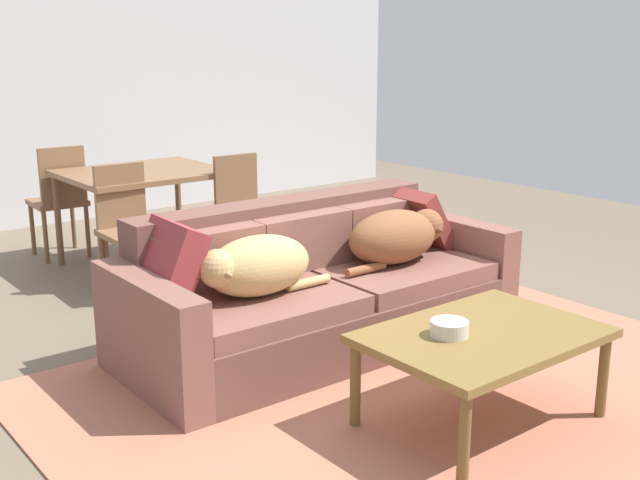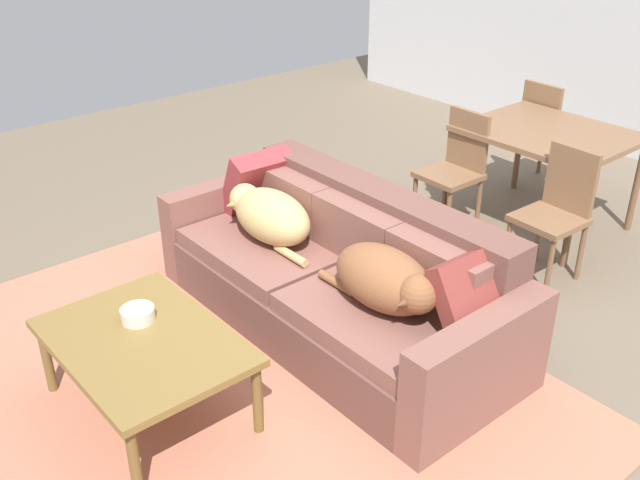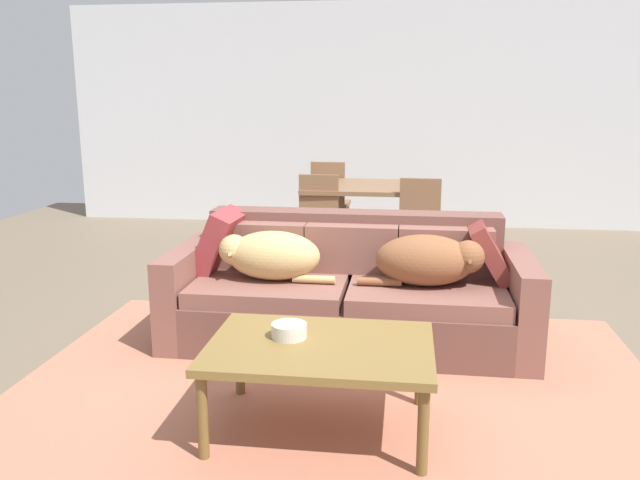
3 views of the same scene
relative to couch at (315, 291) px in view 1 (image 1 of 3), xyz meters
The scene contains 14 objects.
ground_plane 0.33m from the couch, 12.86° to the left, with size 10.00×10.00×0.00m, color #70604D.
back_partition 4.16m from the couch, 88.60° to the left, with size 8.00×0.12×2.70m, color silver.
area_rug 0.88m from the couch, 90.03° to the right, with size 3.58×2.73×0.01m, color #B66F55.
couch is the anchor object (origin of this frame).
dog_on_left_cushion 0.60m from the couch, 164.55° to the right, with size 0.77×0.35×0.32m.
dog_on_right_cushion 0.60m from the couch, 15.81° to the right, with size 0.78×0.37×0.32m.
throw_pillow_by_left_arm 0.96m from the couch, behind, with size 0.15×0.43×0.43m, color maroon.
throw_pillow_by_right_arm 0.96m from the couch, ahead, with size 0.10×0.40×0.40m, color brown.
coffee_table 1.28m from the couch, 91.28° to the right, with size 1.06×0.75×0.45m.
bowl_on_coffee_table 1.24m from the couch, 98.83° to the right, with size 0.17×0.17×0.07m, color silver.
dining_table 2.12m from the couch, 91.02° to the left, with size 1.15×0.97×0.75m.
dining_chair_near_left 1.61m from the couch, 105.75° to the left, with size 0.41×0.41×0.90m.
dining_chair_near_right 1.56m from the couch, 72.17° to the left, with size 0.42×0.42×0.89m.
dining_chair_far_left 2.77m from the couch, 99.62° to the left, with size 0.42×0.42×0.92m.
Camera 1 is at (-2.81, -3.48, 1.75)m, focal length 44.56 mm.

